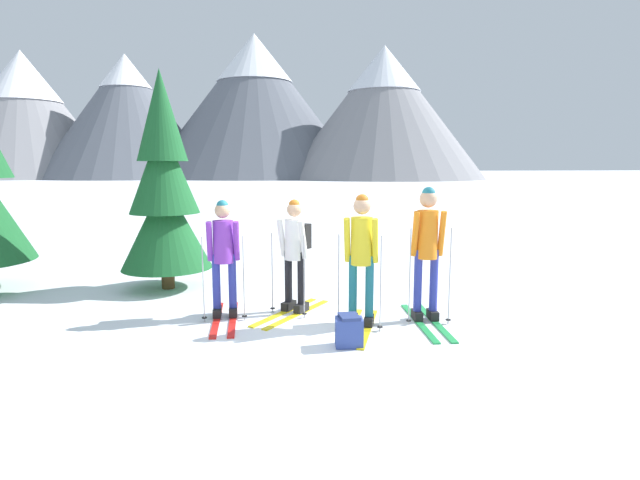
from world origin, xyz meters
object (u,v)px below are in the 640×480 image
Objects in this scene: skier_in_yellow at (362,252)px; backpack_on_snow_front at (349,331)px; pine_tree_mid at (164,191)px; skier_in_purple at (224,253)px; skier_in_white at (295,250)px; skier_in_orange at (427,245)px.

skier_in_yellow is 1.14m from backpack_on_snow_front.
backpack_on_snow_front is (-0.34, -0.73, -0.80)m from skier_in_yellow.
skier_in_purple is at bearing -62.84° from pine_tree_mid.
backpack_on_snow_front is (2.41, -3.35, -1.50)m from pine_tree_mid.
skier_in_purple reaches higher than backpack_on_snow_front.
pine_tree_mid is (-0.98, 1.91, 0.77)m from skier_in_purple.
skier_in_yellow is (1.77, -0.72, 0.07)m from skier_in_purple.
skier_in_orange reaches higher than skier_in_white.
skier_in_orange reaches higher than skier_in_purple.
skier_in_orange is 1.72m from backpack_on_snow_front.
skier_in_white is at bearing 133.95° from skier_in_yellow.
skier_in_purple reaches higher than skier_in_white.
pine_tree_mid reaches higher than skier_in_yellow.
skier_in_yellow is at bearing -21.97° from skier_in_purple.
backpack_on_snow_front is at bearing -147.64° from skier_in_orange.
skier_in_white is at bearing 4.67° from skier_in_purple.
backpack_on_snow_front is at bearing -54.24° from pine_tree_mid.
skier_in_purple is 0.45× the size of pine_tree_mid.
skier_in_purple is at bearing 166.56° from skier_in_orange.
skier_in_yellow is (0.77, -0.80, 0.08)m from skier_in_white.
pine_tree_mid is (-3.68, 2.55, 0.64)m from skier_in_orange.
pine_tree_mid is 4.40m from backpack_on_snow_front.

